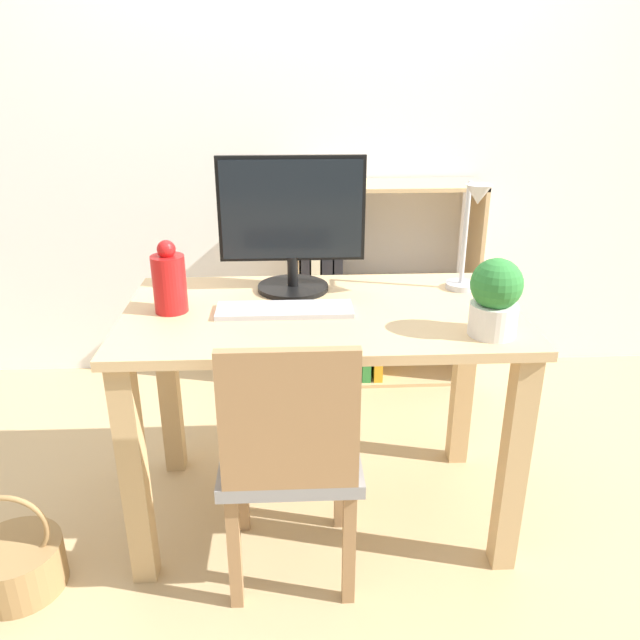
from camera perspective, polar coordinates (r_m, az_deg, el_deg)
ground_plane at (r=2.32m, az=0.13°, el=-16.86°), size 10.00×10.00×0.00m
wall_back at (r=2.99m, az=-1.09°, el=19.22°), size 8.00×0.05×2.60m
desk at (r=1.99m, az=0.14°, el=-3.20°), size 1.22×0.67×0.76m
monitor at (r=2.03m, az=-2.59°, el=9.19°), size 0.47×0.24×0.44m
keyboard at (r=1.90m, az=-3.24°, el=0.92°), size 0.42×0.13×0.02m
vase at (r=1.94m, az=-13.62°, el=3.48°), size 0.10×0.10×0.22m
desk_lamp at (r=2.05m, az=13.63°, el=8.20°), size 0.10×0.19×0.37m
potted_plant at (r=1.78m, az=15.73°, el=2.05°), size 0.14×0.14×0.22m
chair at (r=1.80m, az=-2.75°, el=-12.04°), size 0.40×0.40×0.83m
bookshelf at (r=3.01m, az=2.96°, el=1.90°), size 0.85×0.28×0.97m
basket at (r=2.19m, az=-25.96°, el=-19.36°), size 0.27×0.27×0.33m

